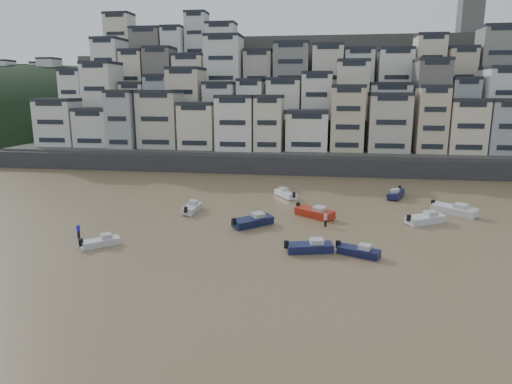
% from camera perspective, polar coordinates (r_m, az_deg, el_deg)
% --- Properties ---
extents(ground, '(400.00, 400.00, 0.00)m').
position_cam_1_polar(ground, '(33.87, -20.59, -17.42)').
color(ground, olive).
rests_on(ground, ground).
extents(sea_strip, '(340.00, 340.00, 0.00)m').
position_cam_1_polar(sea_strip, '(212.09, -27.80, 6.69)').
color(sea_strip, '#40505B').
rests_on(sea_strip, ground).
extents(harbor_wall, '(140.00, 3.00, 3.50)m').
position_cam_1_polar(harbor_wall, '(91.64, 5.22, 3.28)').
color(harbor_wall, '#38383A').
rests_on(harbor_wall, ground).
extents(hillside, '(141.04, 66.00, 50.00)m').
position_cam_1_polar(hillside, '(130.18, 8.55, 10.92)').
color(hillside, '#4C4C47').
rests_on(hillside, ground).
extents(headland, '(216.00, 135.00, 53.33)m').
position_cam_1_polar(headland, '(195.29, -25.96, 6.49)').
color(headland, black).
rests_on(headland, ground).
extents(boat_a, '(5.51, 2.94, 1.43)m').
position_cam_1_polar(boat_a, '(48.03, 6.74, -6.68)').
color(boat_a, '#151C44').
rests_on(boat_a, ground).
extents(boat_b, '(4.92, 3.28, 1.28)m').
position_cam_1_polar(boat_b, '(47.90, 12.71, -7.06)').
color(boat_b, '#12163A').
rests_on(boat_b, ground).
extents(boat_c, '(5.56, 5.47, 1.60)m').
position_cam_1_polar(boat_c, '(56.61, -0.40, -3.50)').
color(boat_c, '#131A3D').
rests_on(boat_c, ground).
extents(boat_d, '(5.89, 4.67, 1.57)m').
position_cam_1_polar(boat_d, '(61.56, 20.43, -3.00)').
color(boat_d, silver).
rests_on(boat_d, ground).
extents(boat_e, '(6.07, 5.28, 1.66)m').
position_cam_1_polar(boat_e, '(61.02, 7.34, -2.38)').
color(boat_e, '#A92614').
rests_on(boat_e, ground).
extents(boat_f, '(1.91, 5.28, 1.42)m').
position_cam_1_polar(boat_f, '(63.80, -8.02, -1.86)').
color(boat_f, silver).
rests_on(boat_f, ground).
extents(boat_g, '(6.33, 5.63, 1.75)m').
position_cam_1_polar(boat_g, '(67.36, 23.54, -1.89)').
color(boat_g, silver).
rests_on(boat_g, ground).
extents(boat_h, '(4.45, 5.45, 1.47)m').
position_cam_1_polar(boat_h, '(71.92, 3.74, -0.09)').
color(boat_h, white).
rests_on(boat_h, ground).
extents(boat_i, '(3.71, 5.94, 1.54)m').
position_cam_1_polar(boat_i, '(74.72, 17.09, -0.12)').
color(boat_i, '#13183D').
rests_on(boat_i, ground).
extents(boat_j, '(4.22, 3.96, 1.19)m').
position_cam_1_polar(boat_j, '(52.36, -18.83, -5.78)').
color(boat_j, silver).
rests_on(boat_j, ground).
extents(person_blue, '(0.44, 0.44, 1.74)m').
position_cam_1_polar(person_blue, '(55.90, -21.32, -4.52)').
color(person_blue, '#221CD7').
rests_on(person_blue, ground).
extents(person_pink, '(0.44, 0.44, 1.74)m').
position_cam_1_polar(person_pink, '(57.12, 8.69, -3.43)').
color(person_pink, pink).
rests_on(person_pink, ground).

